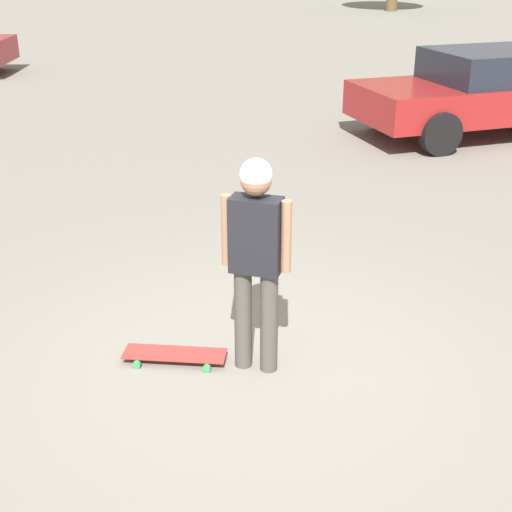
{
  "coord_description": "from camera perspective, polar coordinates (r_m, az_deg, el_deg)",
  "views": [
    {
      "loc": [
        -1.24,
        -4.79,
        3.18
      ],
      "look_at": [
        0.0,
        0.0,
        0.99
      ],
      "focal_mm": 50.0,
      "sensor_mm": 36.0,
      "label": 1
    }
  ],
  "objects": [
    {
      "name": "skateboard",
      "position": [
        5.95,
        -6.52,
        -7.82
      ],
      "size": [
        0.87,
        0.51,
        0.08
      ],
      "rotation": [
        0.0,
        0.0,
        2.79
      ],
      "color": "#A5332D",
      "rests_on": "ground_plane"
    },
    {
      "name": "person",
      "position": [
        5.38,
        0.0,
        0.63
      ],
      "size": [
        0.48,
        0.37,
        1.75
      ],
      "rotation": [
        0.0,
        0.0,
        -0.54
      ],
      "color": "#4C4742",
      "rests_on": "ground_plane"
    },
    {
      "name": "ground_plane",
      "position": [
        5.87,
        0.0,
        -8.83
      ],
      "size": [
        220.0,
        220.0,
        0.0
      ],
      "primitive_type": "plane",
      "color": "gray"
    },
    {
      "name": "car_parked_near",
      "position": [
        13.4,
        17.77,
        12.45
      ],
      "size": [
        4.58,
        2.34,
        1.47
      ],
      "rotation": [
        0.0,
        0.0,
        3.21
      ],
      "color": "maroon",
      "rests_on": "ground_plane"
    }
  ]
}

